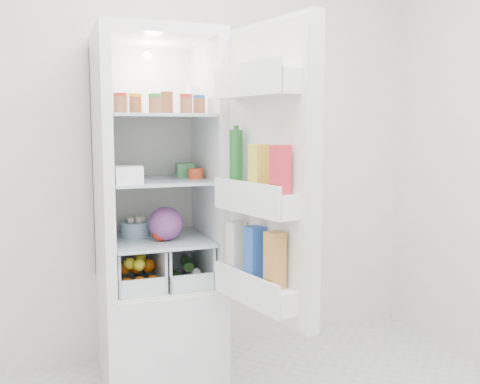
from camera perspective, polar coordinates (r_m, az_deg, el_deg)
name	(u,v)px	position (r m, az deg, el deg)	size (l,w,h in m)	color
room_walls	(295,39)	(1.73, 5.88, 15.96)	(3.02, 3.02, 2.61)	silver
refrigerator	(157,251)	(2.91, -8.87, -6.25)	(0.60, 0.60, 1.80)	silver
shelf_low	(159,240)	(2.83, -8.65, -5.04)	(0.49, 0.53, 0.01)	#ADC2CB
shelf_mid	(158,181)	(2.79, -8.76, 1.22)	(0.49, 0.53, 0.01)	#ADC2CB
shelf_top	(157,116)	(2.77, -8.88, 8.02)	(0.49, 0.53, 0.01)	#ADC2CB
crisper_left	(136,266)	(2.84, -11.05, -7.75)	(0.23, 0.46, 0.22)	silver
crisper_right	(182,262)	(2.89, -6.20, -7.42)	(0.23, 0.46, 0.22)	silver
condiment_jars	(155,105)	(2.69, -9.04, 9.13)	(0.46, 0.32, 0.08)	#B21919
squeeze_bottle	(191,101)	(2.94, -5.21, 9.69)	(0.05, 0.05, 0.16)	white
tub_white	(129,175)	(2.59, -11.73, 1.81)	(0.13, 0.13, 0.08)	white
tin_red	(195,173)	(2.79, -4.78, 1.98)	(0.08, 0.08, 0.05)	#B43A1B
foil_tray	(122,174)	(2.91, -12.48, 1.93)	(0.16, 0.12, 0.04)	#B7B6BB
tub_green	(185,170)	(2.92, -5.92, 2.38)	(0.09, 0.13, 0.07)	#419050
red_cabbage	(166,224)	(2.75, -7.93, -3.35)	(0.17, 0.17, 0.17)	#531C4B
bell_pepper	(161,231)	(2.75, -8.44, -4.16)	(0.10, 0.10, 0.10)	red
mushroom_bowl	(136,229)	(2.91, -11.04, -3.88)	(0.16, 0.16, 0.08)	#9BCCE7
citrus_pile	(138,272)	(2.79, -10.88, -8.36)	(0.20, 0.24, 0.16)	orange
veg_pile	(183,271)	(2.90, -6.08, -8.33)	(0.16, 0.30, 0.10)	#1E4517
fridge_door	(266,180)	(2.35, 2.83, 1.31)	(0.29, 0.60, 1.30)	silver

